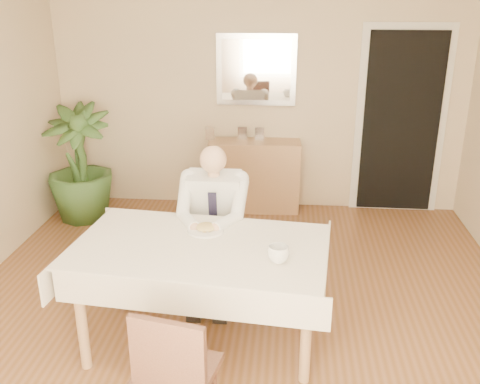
# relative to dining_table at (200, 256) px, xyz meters

# --- Properties ---
(room) EXTENTS (5.00, 5.02, 2.60)m
(room) POSITION_rel_dining_table_xyz_m (0.23, 0.16, 0.63)
(room) COLOR brown
(room) RESTS_ON ground
(doorway) EXTENTS (0.96, 0.07, 2.10)m
(doorway) POSITION_rel_dining_table_xyz_m (1.78, 2.62, 0.33)
(doorway) COLOR white
(doorway) RESTS_ON ground
(mirror) EXTENTS (0.86, 0.04, 0.76)m
(mirror) POSITION_rel_dining_table_xyz_m (0.20, 2.63, 0.88)
(mirror) COLOR silver
(mirror) RESTS_ON room
(dining_table) EXTENTS (1.81, 1.18, 0.75)m
(dining_table) POSITION_rel_dining_table_xyz_m (0.00, 0.00, 0.00)
(dining_table) COLOR #A27952
(dining_table) RESTS_ON ground
(chair_far) EXTENTS (0.45, 0.45, 0.91)m
(chair_far) POSITION_rel_dining_table_xyz_m (0.00, 0.88, -0.16)
(chair_far) COLOR #482D21
(chair_far) RESTS_ON ground
(chair_near) EXTENTS (0.48, 0.48, 0.86)m
(chair_near) POSITION_rel_dining_table_xyz_m (0.01, -0.94, -0.19)
(chair_near) COLOR #482D21
(chair_near) RESTS_ON ground
(seated_man) EXTENTS (0.48, 0.72, 1.24)m
(seated_man) POSITION_rel_dining_table_xyz_m (0.00, 0.59, 0.02)
(seated_man) COLOR white
(seated_man) RESTS_ON ground
(plate) EXTENTS (0.26, 0.26, 0.02)m
(plate) POSITION_rel_dining_table_xyz_m (0.01, 0.22, 0.09)
(plate) COLOR white
(plate) RESTS_ON dining_table
(food) EXTENTS (0.14, 0.14, 0.06)m
(food) POSITION_rel_dining_table_xyz_m (0.01, 0.22, 0.11)
(food) COLOR #9B8146
(food) RESTS_ON dining_table
(knife) EXTENTS (0.01, 0.13, 0.01)m
(knife) POSITION_rel_dining_table_xyz_m (0.05, 0.16, 0.11)
(knife) COLOR silver
(knife) RESTS_ON dining_table
(fork) EXTENTS (0.01, 0.13, 0.01)m
(fork) POSITION_rel_dining_table_xyz_m (-0.03, 0.16, 0.11)
(fork) COLOR silver
(fork) RESTS_ON dining_table
(coffee_mug) EXTENTS (0.17, 0.17, 0.11)m
(coffee_mug) POSITION_rel_dining_table_xyz_m (0.53, -0.19, 0.14)
(coffee_mug) COLOR white
(coffee_mug) RESTS_ON dining_table
(sideboard) EXTENTS (1.02, 0.39, 0.80)m
(sideboard) POSITION_rel_dining_table_xyz_m (0.20, 2.48, -0.27)
(sideboard) COLOR #A27952
(sideboard) RESTS_ON ground
(photo_frame_left) EXTENTS (0.10, 0.02, 0.14)m
(photo_frame_left) POSITION_rel_dining_table_xyz_m (-0.29, 2.50, 0.20)
(photo_frame_left) COLOR silver
(photo_frame_left) RESTS_ON sideboard
(photo_frame_center) EXTENTS (0.10, 0.02, 0.14)m
(photo_frame_center) POSITION_rel_dining_table_xyz_m (0.06, 2.54, 0.20)
(photo_frame_center) COLOR silver
(photo_frame_center) RESTS_ON sideboard
(photo_frame_right) EXTENTS (0.10, 0.02, 0.14)m
(photo_frame_right) POSITION_rel_dining_table_xyz_m (0.25, 2.54, 0.20)
(photo_frame_right) COLOR silver
(photo_frame_right) RESTS_ON sideboard
(potted_palm) EXTENTS (0.75, 0.75, 1.25)m
(potted_palm) POSITION_rel_dining_table_xyz_m (-1.64, 2.05, -0.04)
(potted_palm) COLOR #2E4D1F
(potted_palm) RESTS_ON ground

